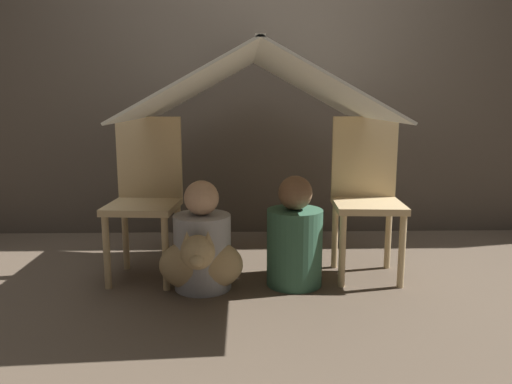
# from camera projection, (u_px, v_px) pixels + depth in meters

# --- Properties ---
(ground_plane) EXTENTS (8.80, 8.80, 0.00)m
(ground_plane) POSITION_uv_depth(u_px,v_px,m) (257.00, 287.00, 2.64)
(ground_plane) COLOR brown
(wall_back) EXTENTS (7.00, 0.05, 2.50)m
(wall_back) POSITION_uv_depth(u_px,v_px,m) (253.00, 60.00, 3.54)
(wall_back) COLOR #4C4238
(wall_back) RESTS_ON ground_plane
(chair_left) EXTENTS (0.40, 0.40, 0.88)m
(chair_left) POSITION_uv_depth(u_px,v_px,m) (146.00, 192.00, 2.75)
(chair_left) COLOR #D1B27F
(chair_left) RESTS_ON ground_plane
(chair_right) EXTENTS (0.39, 0.39, 0.88)m
(chair_right) POSITION_uv_depth(u_px,v_px,m) (366.00, 191.00, 2.78)
(chair_right) COLOR #D1B27F
(chair_right) RESTS_ON ground_plane
(sheet_canopy) EXTENTS (1.23, 1.40, 0.34)m
(sheet_canopy) POSITION_uv_depth(u_px,v_px,m) (256.00, 84.00, 2.59)
(sheet_canopy) COLOR silver
(person_front) EXTENTS (0.30, 0.30, 0.57)m
(person_front) POSITION_uv_depth(u_px,v_px,m) (202.00, 244.00, 2.59)
(person_front) COLOR #B2B2B7
(person_front) RESTS_ON ground_plane
(person_second) EXTENTS (0.29, 0.29, 0.59)m
(person_second) POSITION_uv_depth(u_px,v_px,m) (295.00, 240.00, 2.64)
(person_second) COLOR #38664C
(person_second) RESTS_ON ground_plane
(dog) EXTENTS (0.43, 0.37, 0.37)m
(dog) POSITION_uv_depth(u_px,v_px,m) (201.00, 262.00, 2.52)
(dog) COLOR tan
(dog) RESTS_ON ground_plane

